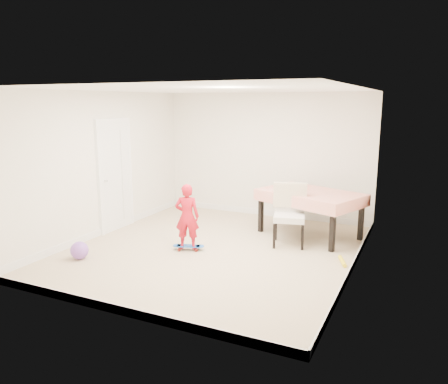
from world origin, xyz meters
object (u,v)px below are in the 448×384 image
at_px(dining_table, 309,214).
at_px(balloon, 79,250).
at_px(skateboard, 189,248).
at_px(child, 187,219).
at_px(dining_chair, 289,215).

bearing_deg(dining_table, balloon, -115.74).
height_order(skateboard, child, child).
xyz_separation_m(dining_table, child, (-1.62, -1.64, 0.13)).
relative_size(dining_table, child, 1.62).
xyz_separation_m(skateboard, child, (-0.01, -0.01, 0.50)).
height_order(dining_chair, skateboard, dining_chair).
distance_m(dining_chair, balloon, 3.46).
xyz_separation_m(dining_chair, balloon, (-2.75, -2.05, -0.38)).
xyz_separation_m(dining_table, balloon, (-2.94, -2.72, -0.27)).
bearing_deg(child, skateboard, -148.71).
xyz_separation_m(skateboard, balloon, (-1.33, -1.09, 0.10)).
xyz_separation_m(child, balloon, (-1.32, -1.08, -0.40)).
distance_m(dining_chair, child, 1.73).
relative_size(dining_chair, skateboard, 2.02).
bearing_deg(dining_chair, skateboard, -160.99).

